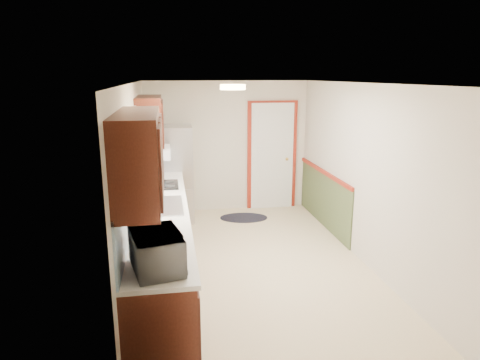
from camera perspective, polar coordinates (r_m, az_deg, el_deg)
name	(u,v)px	position (r m, az deg, el deg)	size (l,w,h in m)	color
room_shell	(254,178)	(5.53, 1.84, 0.26)	(3.20, 5.20, 2.52)	beige
kitchen_run	(158,219)	(5.26, -10.91, -5.15)	(0.63, 4.00, 2.20)	#3C160D
back_wall_trim	(283,165)	(7.93, 5.70, 2.06)	(1.12, 2.30, 2.08)	maroon
ceiling_fixture	(233,87)	(5.13, -0.97, 12.29)	(0.30, 0.30, 0.06)	#FFD88C
microwave	(157,247)	(3.59, -11.03, -8.80)	(0.57, 0.31, 0.38)	white
refrigerator	(173,174)	(7.49, -8.97, 0.81)	(0.70, 0.70, 1.66)	#B7B7BC
rug	(244,218)	(7.70, 0.50, -5.05)	(0.85, 0.55, 0.01)	black
cooktop	(162,185)	(6.29, -10.38, -0.65)	(0.47, 0.56, 0.02)	black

